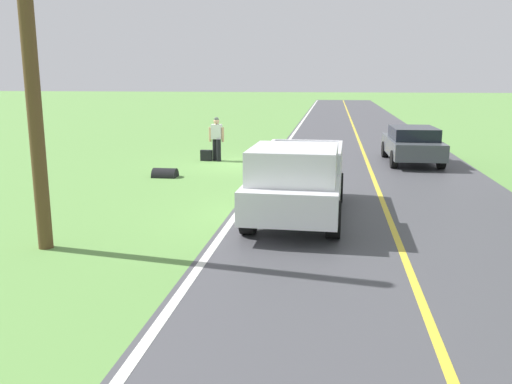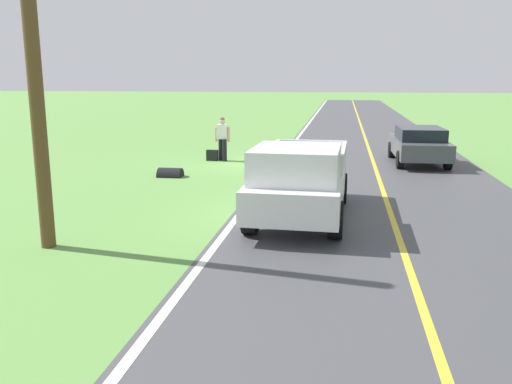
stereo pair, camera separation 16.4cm
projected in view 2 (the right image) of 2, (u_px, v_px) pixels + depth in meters
The scene contains 10 objects.
ground_plane at pixel (251, 164), 20.77m from camera, with size 200.00×200.00×0.00m, color #609347.
road_surface at pixel (375, 167), 20.04m from camera, with size 7.70×120.00×0.00m, color #47474C.
lane_edge_line at pixel (277, 165), 20.61m from camera, with size 0.16×117.60×0.00m, color silver.
lane_centre_line at pixel (375, 167), 20.04m from camera, with size 0.14×117.60×0.00m, color gold.
hitchhiker_walking at pixel (223, 136), 21.46m from camera, with size 0.62×0.52×1.75m.
suitcase_carried at pixel (212, 155), 21.62m from camera, with size 0.20×0.46×0.43m, color black.
pickup_truck_passing at pixel (300, 179), 12.58m from camera, with size 2.22×5.45×1.82m.
sedan_near_oncoming at pixel (419, 144), 20.84m from camera, with size 2.02×4.45×1.41m.
utility_pole_roadside at pixel (33, 59), 9.94m from camera, with size 0.28×0.28×7.24m, color brown.
drainage_culvert at pixel (170, 177), 18.19m from camera, with size 0.60×0.60×0.80m, color black.
Camera 2 is at (-3.45, 20.24, 3.30)m, focal length 37.81 mm.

